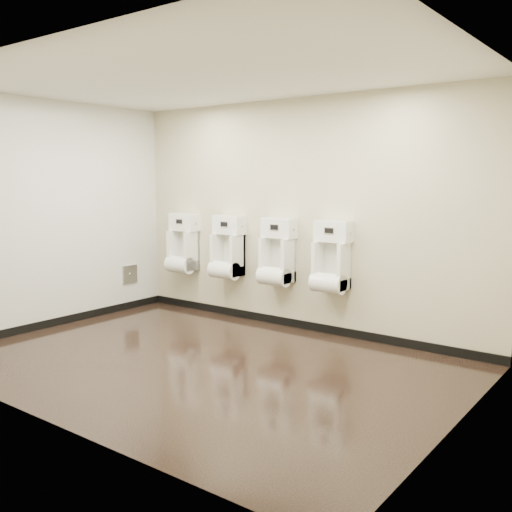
{
  "coord_description": "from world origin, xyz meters",
  "views": [
    {
      "loc": [
        3.74,
        -4.11,
        1.84
      ],
      "look_at": [
        0.25,
        0.55,
        1.05
      ],
      "focal_mm": 40.0,
      "sensor_mm": 36.0,
      "label": 1
    }
  ],
  "objects_px": {
    "access_panel": "(130,274)",
    "urinal_3": "(331,262)",
    "urinal_2": "(277,257)",
    "urinal_0": "(183,248)",
    "urinal_1": "(227,252)"
  },
  "relations": [
    {
      "from": "access_panel",
      "to": "urinal_3",
      "type": "relative_size",
      "value": 0.31
    },
    {
      "from": "urinal_2",
      "to": "access_panel",
      "type": "bearing_deg",
      "value": -169.85
    },
    {
      "from": "urinal_2",
      "to": "urinal_3",
      "type": "xyz_separation_m",
      "value": [
        0.76,
        0.0,
        0.0
      ]
    },
    {
      "from": "urinal_2",
      "to": "urinal_3",
      "type": "bearing_deg",
      "value": 0.0
    },
    {
      "from": "urinal_0",
      "to": "urinal_3",
      "type": "height_order",
      "value": "same"
    },
    {
      "from": "urinal_1",
      "to": "urinal_3",
      "type": "height_order",
      "value": "same"
    },
    {
      "from": "access_panel",
      "to": "urinal_0",
      "type": "xyz_separation_m",
      "value": [
        0.66,
        0.4,
        0.39
      ]
    },
    {
      "from": "urinal_1",
      "to": "urinal_3",
      "type": "xyz_separation_m",
      "value": [
        1.56,
        0.0,
        0.0
      ]
    },
    {
      "from": "access_panel",
      "to": "urinal_3",
      "type": "xyz_separation_m",
      "value": [
        3.02,
        0.4,
        0.39
      ]
    },
    {
      "from": "urinal_0",
      "to": "urinal_2",
      "type": "relative_size",
      "value": 1.0
    },
    {
      "from": "access_panel",
      "to": "urinal_1",
      "type": "xyz_separation_m",
      "value": [
        1.47,
        0.4,
        0.39
      ]
    },
    {
      "from": "access_panel",
      "to": "urinal_0",
      "type": "bearing_deg",
      "value": 31.65
    },
    {
      "from": "urinal_0",
      "to": "urinal_3",
      "type": "relative_size",
      "value": 1.0
    },
    {
      "from": "access_panel",
      "to": "urinal_0",
      "type": "distance_m",
      "value": 0.86
    },
    {
      "from": "access_panel",
      "to": "urinal_3",
      "type": "bearing_deg",
      "value": 7.63
    }
  ]
}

